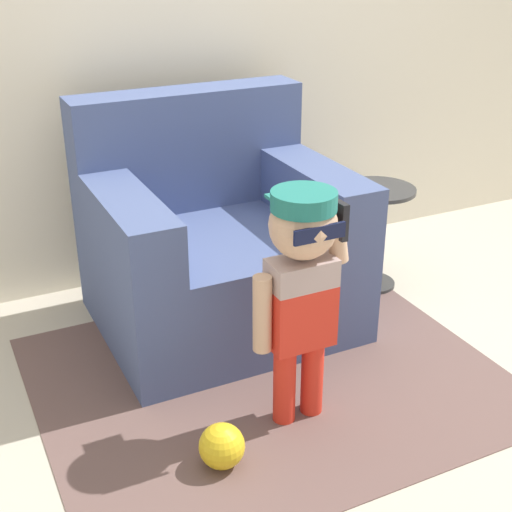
{
  "coord_description": "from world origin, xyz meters",
  "views": [
    {
      "loc": [
        -1.31,
        -2.46,
        1.67
      ],
      "look_at": [
        -0.22,
        -0.21,
        0.49
      ],
      "focal_mm": 50.0,
      "sensor_mm": 36.0,
      "label": 1
    }
  ],
  "objects_px": {
    "armchair": "(216,245)",
    "person_child": "(301,273)",
    "side_table": "(376,228)",
    "toy_ball": "(222,446)"
  },
  "relations": [
    {
      "from": "armchair",
      "to": "side_table",
      "type": "bearing_deg",
      "value": -3.47
    },
    {
      "from": "person_child",
      "to": "toy_ball",
      "type": "distance_m",
      "value": 0.64
    },
    {
      "from": "armchair",
      "to": "person_child",
      "type": "xyz_separation_m",
      "value": [
        -0.03,
        -0.81,
        0.23
      ]
    },
    {
      "from": "armchair",
      "to": "toy_ball",
      "type": "xyz_separation_m",
      "value": [
        -0.38,
        -0.93,
        -0.29
      ]
    },
    {
      "from": "armchair",
      "to": "side_table",
      "type": "height_order",
      "value": "armchair"
    },
    {
      "from": "armchair",
      "to": "person_child",
      "type": "bearing_deg",
      "value": -91.88
    },
    {
      "from": "armchair",
      "to": "person_child",
      "type": "height_order",
      "value": "armchair"
    },
    {
      "from": "side_table",
      "to": "person_child",
      "type": "bearing_deg",
      "value": -138.33
    },
    {
      "from": "armchair",
      "to": "side_table",
      "type": "xyz_separation_m",
      "value": [
        0.83,
        -0.05,
        -0.05
      ]
    },
    {
      "from": "armchair",
      "to": "toy_ball",
      "type": "distance_m",
      "value": 1.05
    }
  ]
}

